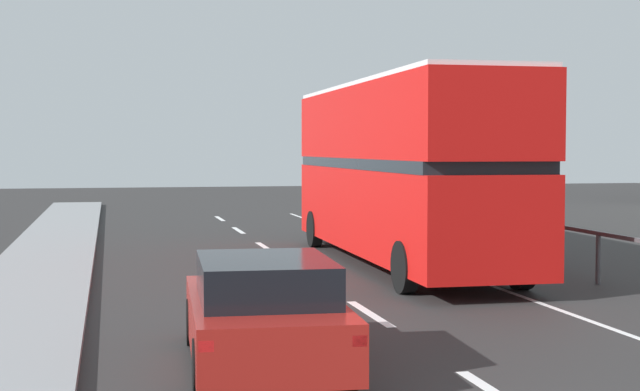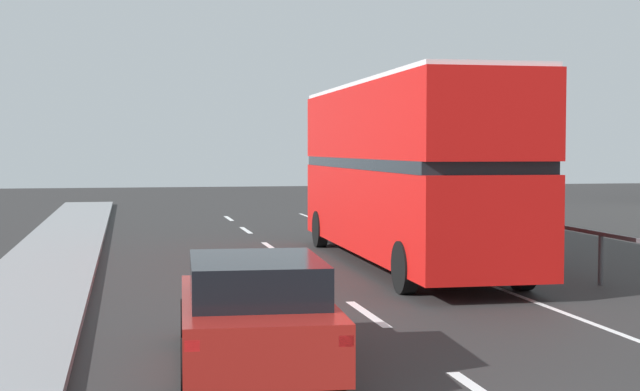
% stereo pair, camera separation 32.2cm
% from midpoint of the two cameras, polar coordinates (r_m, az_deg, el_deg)
% --- Properties ---
extents(lane_paint_markings, '(3.36, 46.00, 0.01)m').
position_cam_midpoint_polar(lane_paint_markings, '(16.35, 8.95, -6.74)').
color(lane_paint_markings, silver).
rests_on(lane_paint_markings, ground).
extents(double_decker_bus_red, '(2.77, 11.50, 4.26)m').
position_cam_midpoint_polar(double_decker_bus_red, '(21.71, 4.57, 1.71)').
color(double_decker_bus_red, red).
rests_on(double_decker_bus_red, ground).
extents(hatchback_car_near, '(2.04, 4.21, 1.38)m').
position_cam_midpoint_polar(hatchback_car_near, '(11.76, -4.28, -7.23)').
color(hatchback_car_near, maroon).
rests_on(hatchback_car_near, ground).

